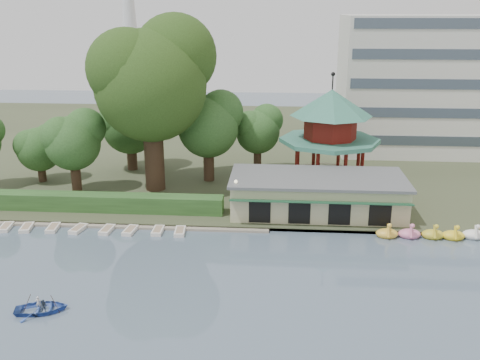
# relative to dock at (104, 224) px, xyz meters

# --- Properties ---
(ground_plane) EXTENTS (220.00, 220.00, 0.00)m
(ground_plane) POSITION_rel_dock_xyz_m (12.00, -17.20, -0.12)
(ground_plane) COLOR slate
(ground_plane) RESTS_ON ground
(shore) EXTENTS (220.00, 70.00, 0.40)m
(shore) POSITION_rel_dock_xyz_m (12.00, 34.80, 0.08)
(shore) COLOR #424930
(shore) RESTS_ON ground
(embankment) EXTENTS (220.00, 0.60, 0.30)m
(embankment) POSITION_rel_dock_xyz_m (12.00, 0.10, 0.03)
(embankment) COLOR gray
(embankment) RESTS_ON ground
(dock) EXTENTS (34.00, 1.60, 0.24)m
(dock) POSITION_rel_dock_xyz_m (0.00, 0.00, 0.00)
(dock) COLOR gray
(dock) RESTS_ON ground
(boathouse) EXTENTS (18.60, 9.39, 3.90)m
(boathouse) POSITION_rel_dock_xyz_m (22.00, 4.77, 2.25)
(boathouse) COLOR #BDB98E
(boathouse) RESTS_ON shore
(pavilion) EXTENTS (12.40, 12.40, 13.50)m
(pavilion) POSITION_rel_dock_xyz_m (24.00, 14.80, 7.36)
(pavilion) COLOR #BDB98E
(pavilion) RESTS_ON shore
(office_building) EXTENTS (38.00, 18.00, 20.00)m
(office_building) POSITION_rel_dock_xyz_m (44.67, 31.80, 9.61)
(office_building) COLOR silver
(office_building) RESTS_ON shore
(hedge) EXTENTS (30.00, 2.00, 1.80)m
(hedge) POSITION_rel_dock_xyz_m (-3.00, 3.30, 1.18)
(hedge) COLOR #315B27
(hedge) RESTS_ON shore
(lamp_post) EXTENTS (0.36, 0.36, 4.28)m
(lamp_post) POSITION_rel_dock_xyz_m (13.50, 1.80, 3.22)
(lamp_post) COLOR black
(lamp_post) RESTS_ON shore
(big_tree) EXTENTS (14.23, 13.26, 20.55)m
(big_tree) POSITION_rel_dock_xyz_m (3.18, 11.01, 13.80)
(big_tree) COLOR #3A281C
(big_tree) RESTS_ON shore
(small_trees) EXTENTS (38.99, 17.06, 11.39)m
(small_trees) POSITION_rel_dock_xyz_m (0.02, 14.81, 6.71)
(small_trees) COLOR #3A281C
(small_trees) RESTS_ON shore
(swan_boats) EXTENTS (15.70, 2.13, 1.92)m
(swan_boats) POSITION_rel_dock_xyz_m (35.67, -0.67, 0.28)
(swan_boats) COLOR yellow
(swan_boats) RESTS_ON ground
(moored_rowboats) EXTENTS (24.50, 2.66, 0.36)m
(moored_rowboats) POSITION_rel_dock_xyz_m (-3.32, -1.44, 0.06)
(moored_rowboats) COLOR white
(moored_rowboats) RESTS_ON ground
(rowboat_with_passengers) EXTENTS (6.08, 5.01, 2.01)m
(rowboat_with_passengers) POSITION_rel_dock_xyz_m (0.64, -16.40, 0.43)
(rowboat_with_passengers) COLOR #3659B0
(rowboat_with_passengers) RESTS_ON ground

